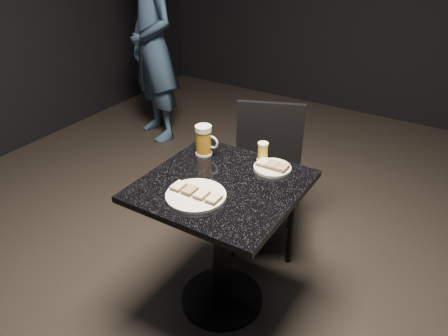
% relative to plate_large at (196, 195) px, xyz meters
% --- Properties ---
extents(floor, '(6.00, 6.00, 0.00)m').
position_rel_plate_large_xyz_m(floor, '(0.04, 0.16, -0.76)').
color(floor, black).
rests_on(floor, ground).
extents(plate_large, '(0.27, 0.27, 0.01)m').
position_rel_plate_large_xyz_m(plate_large, '(0.00, 0.00, 0.00)').
color(plate_large, white).
rests_on(plate_large, table).
extents(plate_small, '(0.18, 0.18, 0.01)m').
position_rel_plate_large_xyz_m(plate_small, '(0.18, 0.39, 0.00)').
color(plate_small, silver).
rests_on(plate_small, table).
extents(patron, '(0.72, 0.61, 1.66)m').
position_rel_plate_large_xyz_m(patron, '(-1.58, 1.61, 0.07)').
color(patron, navy).
rests_on(patron, floor).
extents(table, '(0.70, 0.70, 0.75)m').
position_rel_plate_large_xyz_m(table, '(0.04, 0.16, -0.25)').
color(table, black).
rests_on(table, floor).
extents(beer_mug, '(0.12, 0.09, 0.16)m').
position_rel_plate_large_xyz_m(beer_mug, '(-0.19, 0.35, 0.07)').
color(beer_mug, white).
rests_on(beer_mug, table).
extents(beer_tumbler, '(0.06, 0.06, 0.10)m').
position_rel_plate_large_xyz_m(beer_tumbler, '(0.09, 0.44, 0.04)').
color(beer_tumbler, white).
rests_on(beer_tumbler, table).
extents(chair, '(0.53, 0.53, 0.87)m').
position_rel_plate_large_xyz_m(chair, '(-0.04, 0.78, -0.26)').
color(chair, black).
rests_on(chair, floor).
extents(canapes_on_plate_large, '(0.24, 0.07, 0.02)m').
position_rel_plate_large_xyz_m(canapes_on_plate_large, '(-0.00, 0.00, 0.02)').
color(canapes_on_plate_large, '#4C3521').
rests_on(canapes_on_plate_large, plate_large).
extents(canapes_on_plate_small, '(0.15, 0.07, 0.02)m').
position_rel_plate_large_xyz_m(canapes_on_plate_small, '(0.18, 0.39, 0.02)').
color(canapes_on_plate_small, '#4C3521').
rests_on(canapes_on_plate_small, plate_small).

